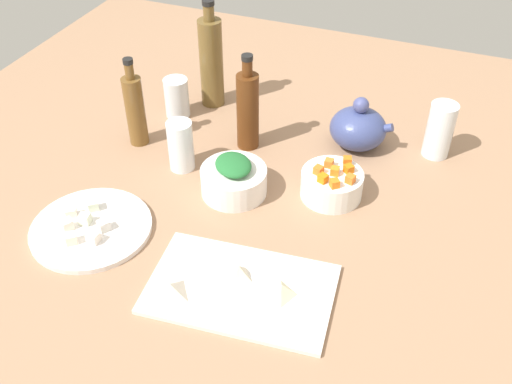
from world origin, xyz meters
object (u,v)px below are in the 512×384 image
(bottle_0, at_px, (135,109))
(bottle_2, at_px, (248,109))
(bowl_greens, at_px, (234,181))
(teapot, at_px, (358,128))
(drinking_glass_0, at_px, (181,146))
(drinking_glass_2, at_px, (177,97))
(drinking_glass_1, at_px, (440,130))
(bowl_carrots, at_px, (332,184))
(bottle_1, at_px, (211,61))
(plate_tofu, at_px, (91,228))
(cutting_board, at_px, (241,289))

(bottle_0, distance_m, bottle_2, 0.27)
(bowl_greens, distance_m, teapot, 0.35)
(drinking_glass_0, xyz_separation_m, drinking_glass_2, (-0.12, 0.20, -0.01))
(teapot, distance_m, drinking_glass_1, 0.19)
(bowl_greens, relative_size, bowl_carrots, 1.08)
(bowl_carrots, distance_m, bottle_2, 0.28)
(bowl_carrots, distance_m, bottle_1, 0.50)
(bottle_1, height_order, drinking_glass_2, bottle_1)
(bottle_2, bearing_deg, bottle_0, -161.66)
(bottle_1, xyz_separation_m, drinking_glass_0, (0.05, -0.30, -0.06))
(bowl_carrots, distance_m, drinking_glass_0, 0.36)
(plate_tofu, height_order, bottle_0, bottle_0)
(drinking_glass_0, bearing_deg, teapot, 33.12)
(bottle_1, height_order, drinking_glass_0, bottle_1)
(cutting_board, height_order, bottle_1, bottle_1)
(bowl_carrots, relative_size, drinking_glass_2, 1.31)
(drinking_glass_1, height_order, drinking_glass_2, drinking_glass_1)
(bowl_carrots, bearing_deg, drinking_glass_0, -175.60)
(plate_tofu, distance_m, drinking_glass_2, 0.48)
(cutting_board, height_order, drinking_glass_1, drinking_glass_1)
(bowl_carrots, xyz_separation_m, drinking_glass_1, (0.19, 0.25, 0.04))
(plate_tofu, distance_m, teapot, 0.67)
(plate_tofu, relative_size, drinking_glass_0, 2.05)
(teapot, bearing_deg, drinking_glass_1, 10.80)
(bowl_carrots, height_order, drinking_glass_0, drinking_glass_0)
(drinking_glass_0, bearing_deg, cutting_board, -47.88)
(cutting_board, xyz_separation_m, drinking_glass_1, (0.28, 0.58, 0.06))
(plate_tofu, bearing_deg, bowl_greens, 44.74)
(bowl_greens, distance_m, drinking_glass_2, 0.36)
(bowl_carrots, relative_size, bottle_0, 0.60)
(drinking_glass_0, bearing_deg, bowl_carrots, 4.40)
(bottle_0, xyz_separation_m, drinking_glass_1, (0.70, 0.22, -0.03))
(cutting_board, relative_size, drinking_glass_1, 2.49)
(teapot, distance_m, drinking_glass_2, 0.48)
(teapot, distance_m, bottle_0, 0.55)
(drinking_glass_2, bearing_deg, teapot, 3.94)
(drinking_glass_1, xyz_separation_m, drinking_glass_2, (-0.67, -0.07, -0.02))
(cutting_board, relative_size, bowl_greens, 2.33)
(cutting_board, relative_size, plate_tofu, 1.37)
(bowl_carrots, height_order, bottle_0, bottle_0)
(bottle_0, bearing_deg, plate_tofu, -77.67)
(bowl_carrots, bearing_deg, bowl_greens, -161.60)
(cutting_board, bearing_deg, bowl_greens, 115.44)
(bottle_2, bearing_deg, drinking_glass_0, -128.30)
(teapot, bearing_deg, bottle_1, 172.13)
(bowl_greens, bearing_deg, drinking_glass_1, 38.12)
(teapot, bearing_deg, cutting_board, -99.09)
(teapot, bearing_deg, drinking_glass_2, -176.06)
(bottle_1, relative_size, drinking_glass_1, 2.09)
(bowl_greens, distance_m, bowl_carrots, 0.22)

